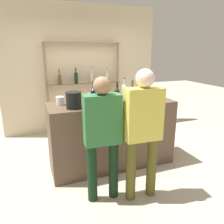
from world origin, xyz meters
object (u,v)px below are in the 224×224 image
object	(u,v)px
counter_bottle_2	(145,90)
counter_bottle_4	(93,96)
customer_left	(102,131)
counter_bottle_1	(117,95)
wine_glass	(89,95)
counter_bottle_3	(124,92)
cork_jar	(60,101)
ice_bucket	(74,100)
customer_center	(143,126)
counter_bottle_0	(132,94)

from	to	relation	value
counter_bottle_2	counter_bottle_4	xyz separation A→B (m)	(-0.92, -0.17, -0.00)
counter_bottle_2	customer_left	world-z (taller)	customer_left
counter_bottle_1	customer_left	xyz separation A→B (m)	(-0.45, -0.66, -0.27)
counter_bottle_2	wine_glass	world-z (taller)	counter_bottle_2
counter_bottle_3	wine_glass	bearing A→B (deg)	166.07
counter_bottle_3	cork_jar	bearing A→B (deg)	173.54
counter_bottle_1	ice_bucket	xyz separation A→B (m)	(-0.66, -0.04, -0.01)
counter_bottle_1	counter_bottle_2	size ratio (longest dim) A/B	0.89
counter_bottle_3	cork_jar	size ratio (longest dim) A/B	2.94
customer_left	counter_bottle_1	bearing A→B (deg)	-30.56
customer_left	customer_center	bearing A→B (deg)	-102.82
counter_bottle_0	customer_center	size ratio (longest dim) A/B	0.20
counter_bottle_4	customer_center	size ratio (longest dim) A/B	0.22
counter_bottle_0	counter_bottle_2	bearing A→B (deg)	24.51
counter_bottle_4	ice_bucket	world-z (taller)	counter_bottle_4
ice_bucket	customer_left	size ratio (longest dim) A/B	0.15
counter_bottle_4	customer_left	bearing A→B (deg)	-97.63
counter_bottle_3	customer_left	world-z (taller)	customer_left
counter_bottle_2	cork_jar	xyz separation A→B (m)	(-1.36, 0.06, -0.08)
wine_glass	counter_bottle_0	bearing A→B (deg)	-18.81
counter_bottle_2	customer_center	size ratio (longest dim) A/B	0.22
ice_bucket	counter_bottle_4	bearing A→B (deg)	6.00
customer_left	counter_bottle_3	bearing A→B (deg)	-34.63
counter_bottle_0	ice_bucket	world-z (taller)	counter_bottle_0
counter_bottle_3	ice_bucket	world-z (taller)	counter_bottle_3
cork_jar	customer_center	size ratio (longest dim) A/B	0.08
counter_bottle_0	counter_bottle_4	world-z (taller)	counter_bottle_4
counter_bottle_1	counter_bottle_3	size ratio (longest dim) A/B	0.88
wine_glass	counter_bottle_1	bearing A→B (deg)	-33.98
wine_glass	cork_jar	bearing A→B (deg)	-177.04
wine_glass	customer_left	xyz separation A→B (m)	(-0.09, -0.90, -0.26)
counter_bottle_4	cork_jar	bearing A→B (deg)	151.89
counter_bottle_4	customer_left	world-z (taller)	customer_left
wine_glass	customer_center	world-z (taller)	customer_center
counter_bottle_3	wine_glass	distance (m)	0.55
cork_jar	ice_bucket	bearing A→B (deg)	-61.05
counter_bottle_0	customer_left	xyz separation A→B (m)	(-0.72, -0.69, -0.27)
counter_bottle_3	ice_bucket	bearing A→B (deg)	-169.41
counter_bottle_0	counter_bottle_1	bearing A→B (deg)	-172.95
counter_bottle_0	ice_bucket	distance (m)	0.93
counter_bottle_0	counter_bottle_4	distance (m)	0.63
wine_glass	customer_left	distance (m)	0.94
counter_bottle_0	customer_center	distance (m)	0.90
counter_bottle_0	counter_bottle_1	distance (m)	0.27
cork_jar	counter_bottle_4	bearing A→B (deg)	-28.11
counter_bottle_4	counter_bottle_1	bearing A→B (deg)	1.21
ice_bucket	cork_jar	xyz separation A→B (m)	(-0.15, 0.26, -0.05)
counter_bottle_0	customer_left	bearing A→B (deg)	-136.23
counter_bottle_1	cork_jar	distance (m)	0.84
counter_bottle_0	ice_bucket	bearing A→B (deg)	-175.60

